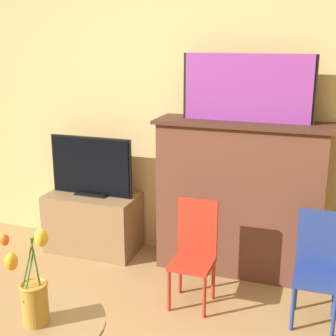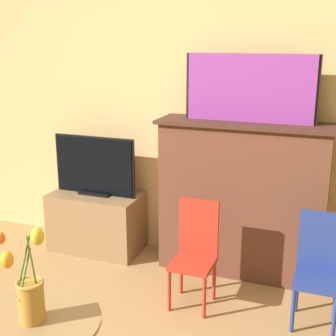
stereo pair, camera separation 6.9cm
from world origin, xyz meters
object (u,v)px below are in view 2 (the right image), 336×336
object	(u,v)px
tv_monitor	(95,167)
chair_blue	(319,265)
painting	(250,88)
chair_red	(195,249)
vase_tulips	(29,291)

from	to	relation	value
tv_monitor	chair_blue	world-z (taller)	tv_monitor
tv_monitor	chair_blue	distance (m)	1.88
painting	chair_blue	size ratio (longest dim) A/B	1.31
tv_monitor	chair_blue	bearing A→B (deg)	-14.02
tv_monitor	chair_red	world-z (taller)	tv_monitor
painting	chair_red	xyz separation A→B (m)	(-0.21, -0.55, -1.01)
tv_monitor	chair_red	size ratio (longest dim) A/B	0.99
chair_red	chair_blue	world-z (taller)	same
painting	chair_blue	bearing A→B (deg)	-41.29
painting	vase_tulips	world-z (taller)	painting
painting	tv_monitor	world-z (taller)	painting
chair_red	vase_tulips	world-z (taller)	vase_tulips
vase_tulips	chair_red	bearing A→B (deg)	71.96
chair_red	chair_blue	size ratio (longest dim) A/B	1.00
painting	chair_red	distance (m)	1.16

